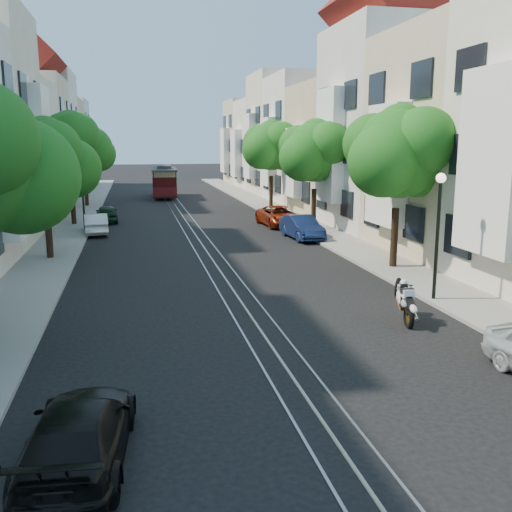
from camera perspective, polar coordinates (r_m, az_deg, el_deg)
ground at (r=41.23m, az=-7.30°, el=3.92°), size 200.00×200.00×0.00m
sidewalk_east at (r=42.43m, az=2.52°, el=4.29°), size 2.50×80.00×0.12m
sidewalk_west at (r=41.27m, az=-17.40°, el=3.59°), size 2.50×80.00×0.12m
rail_left at (r=41.19m, az=-8.07°, el=3.91°), size 0.06×80.00×0.02m
rail_slot at (r=41.23m, az=-7.30°, el=3.94°), size 0.06×80.00×0.02m
rail_right at (r=41.28m, az=-6.54°, el=3.96°), size 0.06×80.00×0.02m
lane_line at (r=41.23m, az=-7.30°, el=3.93°), size 0.08×80.00×0.01m
townhouses_east at (r=43.42m, az=8.64°, el=11.12°), size 7.75×72.00×12.00m
tree_e_b at (r=24.19m, az=14.19°, el=9.76°), size 4.93×4.08×6.68m
tree_e_c at (r=34.41m, az=6.01°, el=10.18°), size 4.84×3.99×6.52m
tree_e_d at (r=45.00m, az=1.62°, el=10.84°), size 5.01×4.16×6.85m
tree_w_b at (r=27.01m, az=-20.35°, el=8.82°), size 4.72×3.87×6.27m
tree_w_c at (r=37.92m, az=-18.09°, el=10.51°), size 5.13×4.28×7.09m
tree_w_d at (r=48.88m, az=-16.76°, el=10.10°), size 4.84×3.99×6.52m
lamp_east at (r=19.49m, az=17.79°, el=3.68°), size 0.32×0.32×4.16m
lamp_west at (r=34.96m, az=-16.98°, el=6.89°), size 0.32×0.32×4.16m
sportbike_rider at (r=17.41m, az=14.63°, el=-4.15°), size 0.62×1.80×1.26m
cable_car at (r=55.65m, az=-9.16°, el=7.50°), size 2.55×7.40×2.81m
parked_car_e_mid at (r=31.46m, az=4.62°, el=2.87°), size 1.64×4.00×1.29m
parked_car_e_far at (r=36.23m, az=2.36°, el=4.00°), size 2.40×4.69×1.27m
parked_car_w_near at (r=10.20m, az=-17.29°, el=-16.59°), size 1.94×4.06×1.14m
parked_car_w_mid at (r=34.30m, az=-15.71°, el=3.11°), size 1.58×3.75×1.20m
parked_car_w_far at (r=39.23m, az=-14.70°, el=4.12°), size 1.60×3.49×1.16m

